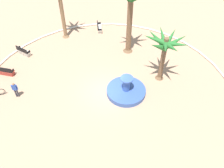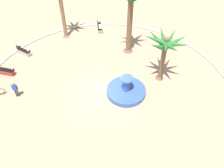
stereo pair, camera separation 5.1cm
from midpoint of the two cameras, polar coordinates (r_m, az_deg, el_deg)
ground_plane at (r=21.96m, az=-1.36°, el=-1.73°), size 80.00×80.00×0.00m
plaza_curb at (r=21.89m, az=-1.37°, el=-1.56°), size 23.50×23.50×0.20m
fountain at (r=21.64m, az=3.46°, el=-1.61°), size 3.55×3.55×1.88m
palm_tree_near_fountain at (r=21.29m, az=12.67°, el=8.81°), size 3.93×4.04×4.85m
palm_tree_mid_plaza at (r=23.94m, az=4.49°, el=17.47°), size 3.58×3.62×7.04m
bench_east at (r=25.57m, az=-23.89°, el=2.73°), size 0.54×1.61×1.00m
bench_west at (r=27.51m, az=-20.23°, el=7.23°), size 0.94×1.68×1.00m
bench_southwest at (r=29.75m, az=-2.96°, el=13.16°), size 1.67×1.02×1.00m
person_cyclist_helmet at (r=22.52m, az=-22.07°, el=-1.09°), size 0.29×0.51×1.66m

